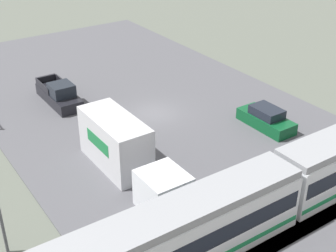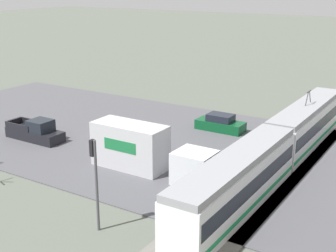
% 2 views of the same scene
% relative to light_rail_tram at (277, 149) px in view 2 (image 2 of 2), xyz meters
% --- Properties ---
extents(ground_plane, '(320.00, 320.00, 0.00)m').
position_rel_light_rail_tram_xyz_m(ground_plane, '(-0.70, -14.53, -1.79)').
color(ground_plane, '#565B51').
extents(road_surface, '(23.73, 50.03, 0.08)m').
position_rel_light_rail_tram_xyz_m(road_surface, '(-0.70, -14.53, -1.75)').
color(road_surface, '#4C4C51').
rests_on(road_surface, ground).
extents(rail_bed, '(64.03, 4.40, 0.22)m').
position_rel_light_rail_tram_xyz_m(rail_bed, '(-0.70, -0.00, -1.74)').
color(rail_bed, slate).
rests_on(rail_bed, ground).
extents(light_rail_tram, '(28.90, 2.59, 4.65)m').
position_rel_light_rail_tram_xyz_m(light_rail_tram, '(0.00, 0.00, 0.00)').
color(light_rail_tram, white).
rests_on(light_rail_tram, ground).
extents(box_truck, '(2.49, 9.87, 3.42)m').
position_rel_light_rail_tram_xyz_m(box_truck, '(5.36, -8.29, -0.13)').
color(box_truck, silver).
rests_on(box_truck, ground).
extents(pickup_truck, '(1.95, 5.68, 1.93)m').
position_rel_light_rail_tram_xyz_m(pickup_truck, '(4.75, -20.63, -0.98)').
color(pickup_truck, black).
rests_on(pickup_truck, ground).
extents(sedan_car_0, '(1.90, 4.61, 1.58)m').
position_rel_light_rail_tram_xyz_m(sedan_car_0, '(-6.55, -7.87, -1.06)').
color(sedan_car_0, '#0C4723').
rests_on(sedan_car_0, ground).
extents(traffic_light_pole, '(0.28, 0.47, 5.48)m').
position_rel_light_rail_tram_xyz_m(traffic_light_pole, '(13.90, -5.65, 1.75)').
color(traffic_light_pole, '#47474C').
rests_on(traffic_light_pole, ground).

